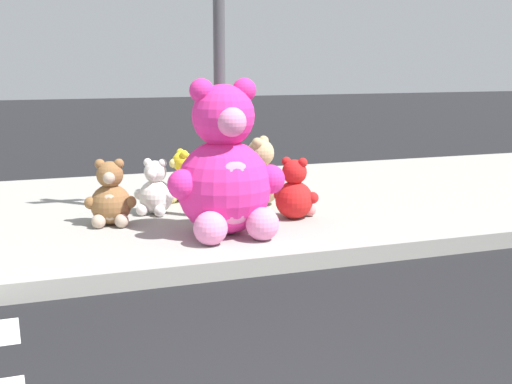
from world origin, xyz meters
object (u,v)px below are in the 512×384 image
Objects in this scene: sign_pole at (219,39)px; plush_brown at (111,199)px; plush_tan at (258,178)px; plush_pink_large at (225,173)px; plush_red at (295,194)px; plush_white at (155,192)px; plush_yellow at (181,180)px.

sign_pole is 1.78m from plush_brown.
sign_pole is 1.61m from plush_tan.
plush_brown is (-1.02, 0.13, -1.45)m from sign_pole.
plush_red is (0.82, 0.37, -0.30)m from plush_pink_large.
plush_tan reaches higher than plush_red.
plush_white is at bearing 110.72° from plush_pink_large.
plush_red is 1.39m from plush_white.
plush_yellow is (-0.81, 1.22, -0.01)m from plush_red.
plush_pink_large is at bearing -123.20° from plush_tan.
plush_tan is (-0.10, 0.73, 0.05)m from plush_red.
plush_red is (1.70, -0.34, -0.01)m from plush_brown.
plush_pink_large is 1.34m from plush_tan.
plush_brown reaches higher than plush_white.
plush_tan reaches higher than plush_yellow.
sign_pole reaches higher than plush_tan.
plush_tan is at bearing 41.52° from sign_pole.
plush_pink_large reaches higher than plush_white.
plush_pink_large is 0.95m from plush_red.
plush_pink_large is at bearing -90.53° from plush_yellow.
plush_pink_large reaches higher than plush_yellow.
plush_white is (0.49, 0.33, -0.03)m from plush_brown.
plush_pink_large is 1.63m from plush_yellow.
plush_red is 1.08× the size of plush_white.
plush_brown is (-0.88, 0.72, -0.30)m from plush_pink_large.
plush_pink_large is at bearing -69.28° from plush_white.
sign_pole is at bearing 76.41° from plush_pink_large.
plush_pink_large reaches higher than plush_red.
plush_red is at bearing -17.63° from sign_pole.
plush_white is at bearing -176.95° from plush_tan.
plush_pink_large is 2.20× the size of plush_brown.
sign_pole is 1.79m from plush_yellow.
plush_yellow is (-0.71, 0.49, -0.07)m from plush_tan.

